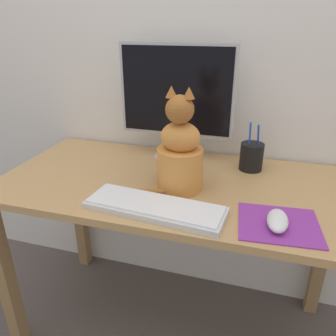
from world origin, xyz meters
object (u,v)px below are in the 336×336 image
at_px(keyboard, 155,207).
at_px(monitor, 176,98).
at_px(computer_mouse_right, 278,221).
at_px(pen_cup, 251,156).
at_px(cat, 180,153).

bearing_deg(keyboard, monitor, 101.82).
bearing_deg(computer_mouse_right, monitor, 134.39).
xyz_separation_m(keyboard, pen_cup, (0.25, 0.38, 0.04)).
xyz_separation_m(monitor, computer_mouse_right, (0.39, -0.40, -0.22)).
xyz_separation_m(monitor, keyboard, (0.05, -0.41, -0.23)).
relative_size(monitor, cat, 1.31).
xyz_separation_m(computer_mouse_right, pen_cup, (-0.09, 0.37, 0.03)).
xyz_separation_m(keyboard, computer_mouse_right, (0.34, 0.01, 0.01)).
bearing_deg(keyboard, cat, 83.13).
relative_size(keyboard, cat, 1.26).
relative_size(computer_mouse_right, pen_cup, 0.62).
height_order(monitor, cat, monitor).
bearing_deg(keyboard, computer_mouse_right, 6.86).
height_order(monitor, computer_mouse_right, monitor).
distance_m(keyboard, computer_mouse_right, 0.34).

